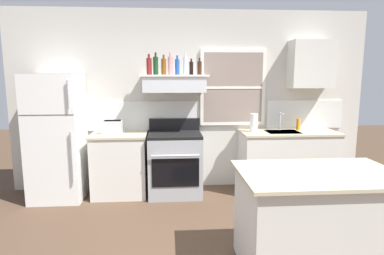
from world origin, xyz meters
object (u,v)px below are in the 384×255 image
bottle_clear_tall (185,66)px  bottle_balsamic_dark (191,68)px  stove_range (175,163)px  dish_soap_bottle (298,124)px  bottle_blue_liqueur (177,67)px  bottle_brown_stout (200,68)px  bottle_dark_green_wine (156,65)px  toaster (113,127)px  refrigerator (57,137)px  bottle_amber_wine (164,66)px  kitchen_island (317,221)px  bottle_rose_pink (170,65)px  bottle_red_label_wine (149,66)px  paper_towel_roll (254,123)px

bottle_clear_tall → bottle_balsamic_dark: bottle_clear_tall is taller
stove_range → dish_soap_bottle: 1.96m
bottle_blue_liqueur → bottle_clear_tall: bottle_clear_tall is taller
bottle_clear_tall → bottle_brown_stout: bearing=-0.2°
bottle_dark_green_wine → bottle_blue_liqueur: (0.30, -0.01, -0.02)m
toaster → stove_range: bearing=-2.5°
bottle_balsamic_dark → bottle_brown_stout: (0.12, -0.07, 0.00)m
stove_range → dish_soap_bottle: same height
refrigerator → bottle_amber_wine: (1.50, 0.10, 0.98)m
dish_soap_bottle → kitchen_island: (-0.66, -2.13, -0.54)m
toaster → bottle_balsamic_dark: bearing=5.6°
kitchen_island → bottle_clear_tall: bearing=117.0°
stove_range → bottle_amber_wine: bearing=151.0°
bottle_brown_stout → toaster: bearing=-178.1°
stove_range → bottle_blue_liqueur: 1.39m
stove_range → bottle_balsamic_dark: bearing=31.0°
bottle_rose_pink → toaster: bearing=-177.6°
bottle_blue_liqueur → dish_soap_bottle: size_ratio=1.49×
bottle_blue_liqueur → bottle_rose_pink: bearing=169.6°
dish_soap_bottle → kitchen_island: size_ratio=0.13×
stove_range → bottle_amber_wine: bottle_amber_wine is taller
bottle_clear_tall → dish_soap_bottle: size_ratio=1.67×
toaster → bottle_dark_green_wine: 1.07m
bottle_red_label_wine → bottle_clear_tall: size_ratio=0.96×
bottle_red_label_wine → paper_towel_roll: bearing=-1.9°
paper_towel_roll → bottle_brown_stout: bearing=177.0°
stove_range → bottle_balsamic_dark: size_ratio=4.76×
bottle_red_label_wine → bottle_amber_wine: size_ratio=1.04×
bottle_blue_liqueur → kitchen_island: bearing=-60.2°
refrigerator → bottle_balsamic_dark: size_ratio=7.67×
bottle_amber_wine → kitchen_island: bearing=-56.7°
stove_range → bottle_brown_stout: 1.43m
bottle_brown_stout → bottle_red_label_wine: bearing=179.4°
bottle_balsamic_dark → bottle_blue_liqueur: bearing=-155.2°
bottle_red_label_wine → bottle_amber_wine: 0.21m
toaster → bottle_amber_wine: bearing=3.3°
bottle_brown_stout → paper_towel_roll: bottle_brown_stout is taller
refrigerator → bottle_clear_tall: bearing=3.3°
dish_soap_bottle → bottle_dark_green_wine: bearing=-178.1°
refrigerator → bottle_rose_pink: bearing=3.4°
refrigerator → bottle_blue_liqueur: (1.69, 0.08, 0.98)m
toaster → bottle_amber_wine: (0.74, 0.04, 0.85)m
bottle_rose_pink → paper_towel_roll: size_ratio=1.14×
refrigerator → bottle_clear_tall: (1.81, 0.10, 0.99)m
bottle_balsamic_dark → refrigerator: bearing=-174.8°
refrigerator → bottle_dark_green_wine: bearing=3.7°
refrigerator → paper_towel_roll: bearing=1.2°
bottle_amber_wine → bottle_red_label_wine: bearing=178.1°
bottle_red_label_wine → dish_soap_bottle: 2.40m
refrigerator → paper_towel_roll: refrigerator is taller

